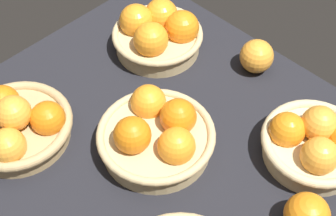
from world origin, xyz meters
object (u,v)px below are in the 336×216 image
(basket_center, at_px, (156,134))
(loose_orange_back_gap, at_px, (257,56))
(basket_far_right, at_px, (15,125))
(basket_near_right, at_px, (158,33))
(loose_orange_front_gap, at_px, (307,215))
(basket_near_left, at_px, (315,143))

(basket_center, relative_size, loose_orange_back_gap, 3.04)
(basket_far_right, bearing_deg, loose_orange_back_gap, -113.92)
(basket_near_right, bearing_deg, loose_orange_front_gap, 164.20)
(loose_orange_front_gap, bearing_deg, basket_near_left, -60.93)
(basket_near_left, height_order, basket_far_right, basket_far_right)
(basket_near_left, height_order, loose_orange_front_gap, basket_near_left)
(basket_center, relative_size, basket_near_right, 1.10)
(basket_near_right, xyz_separation_m, basket_far_right, (0.01, 0.38, -0.00))
(loose_orange_back_gap, bearing_deg, basket_far_right, 66.08)
(basket_center, distance_m, loose_orange_front_gap, 0.31)
(basket_near_right, bearing_deg, basket_near_left, 178.84)
(loose_orange_front_gap, distance_m, loose_orange_back_gap, 0.39)
(basket_center, height_order, basket_near_right, basket_near_right)
(basket_near_left, bearing_deg, basket_center, 40.08)
(basket_center, xyz_separation_m, loose_orange_back_gap, (-0.00, -0.31, -0.00))
(loose_orange_front_gap, bearing_deg, basket_far_right, 24.63)
(basket_center, relative_size, basket_far_right, 1.03)
(basket_far_right, xyz_separation_m, loose_orange_front_gap, (-0.51, -0.24, -0.00))
(loose_orange_front_gap, xyz_separation_m, loose_orange_back_gap, (0.30, -0.25, -0.00))
(basket_far_right, relative_size, loose_orange_back_gap, 2.93)
(basket_near_right, bearing_deg, basket_far_right, 88.39)
(basket_near_right, bearing_deg, loose_orange_back_gap, -152.78)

